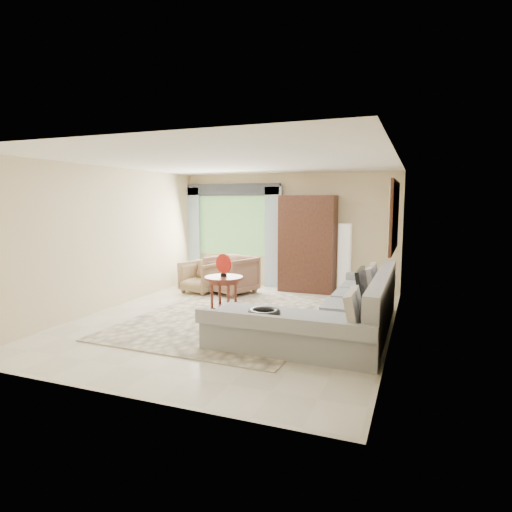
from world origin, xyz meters
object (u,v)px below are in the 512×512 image
at_px(armchair_left, 201,277).
at_px(floor_lamp, 345,259).
at_px(tv_screen, 362,284).
at_px(armoire, 308,244).
at_px(armchair_right, 232,275).
at_px(sectional_sofa, 340,316).
at_px(potted_plant, 192,274).
at_px(coffee_table, 224,294).

xyz_separation_m(armchair_left, floor_lamp, (2.89, 1.06, 0.41)).
relative_size(tv_screen, armoire, 0.35).
xyz_separation_m(armchair_right, armoire, (1.43, 0.88, 0.64)).
relative_size(sectional_sofa, potted_plant, 5.98).
height_order(sectional_sofa, armoire, armoire).
height_order(tv_screen, armoire, armoire).
height_order(armchair_left, potted_plant, armchair_left).
bearing_deg(potted_plant, sectional_sofa, -32.29).
bearing_deg(floor_lamp, armoire, -175.71).
bearing_deg(armoire, armchair_right, -148.31).
height_order(coffee_table, armchair_right, armchair_right).
xyz_separation_m(tv_screen, armchair_left, (-3.59, 1.56, -0.38)).
distance_m(tv_screen, coffee_table, 2.41).
bearing_deg(armoire, tv_screen, -59.59).
xyz_separation_m(sectional_sofa, potted_plant, (-3.86, 2.44, 0.01)).
xyz_separation_m(sectional_sofa, coffee_table, (-2.11, 0.46, 0.07)).
height_order(sectional_sofa, armchair_left, sectional_sofa).
bearing_deg(tv_screen, potted_plant, 153.06).
height_order(potted_plant, armoire, armoire).
relative_size(armoire, floor_lamp, 1.40).
height_order(tv_screen, floor_lamp, floor_lamp).
bearing_deg(tv_screen, coffee_table, 177.05).
bearing_deg(floor_lamp, coffee_table, -123.96).
distance_m(armchair_left, floor_lamp, 3.11).
bearing_deg(armchair_right, armchair_left, -150.09).
bearing_deg(floor_lamp, armchair_right, -157.08).
bearing_deg(coffee_table, armchair_left, 130.27).
distance_m(coffee_table, armchair_right, 1.65).
height_order(armchair_right, floor_lamp, floor_lamp).
bearing_deg(coffee_table, armoire, 70.13).
bearing_deg(sectional_sofa, armchair_left, 150.30).
bearing_deg(armoire, coffee_table, -109.87).
distance_m(armchair_left, armchair_right, 0.68).
distance_m(coffee_table, floor_lamp, 3.03).
xyz_separation_m(coffee_table, armchair_right, (-0.55, 1.55, 0.06)).
distance_m(armoire, floor_lamp, 0.86).
relative_size(coffee_table, armoire, 0.32).
distance_m(armchair_right, floor_lamp, 2.45).
xyz_separation_m(potted_plant, floor_lamp, (3.42, 0.52, 0.46)).
bearing_deg(tv_screen, armchair_right, 150.27).
bearing_deg(armchair_right, armoire, 51.68).
height_order(potted_plant, floor_lamp, floor_lamp).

